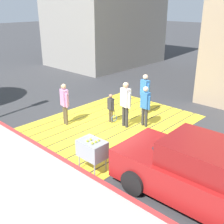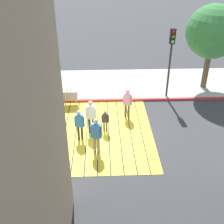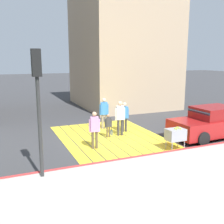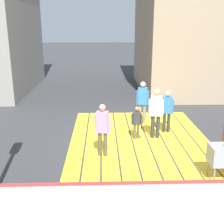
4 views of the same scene
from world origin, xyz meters
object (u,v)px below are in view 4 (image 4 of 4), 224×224
object	(u,v)px
pedestrian_adult_trailing	(143,100)
pedestrian_teen_behind	(156,110)
pedestrian_adult_lead	(167,109)
pedestrian_child_with_racket	(137,121)
pedestrian_adult_side	(102,126)

from	to	relation	value
pedestrian_adult_trailing	pedestrian_teen_behind	size ratio (longest dim) A/B	0.98
pedestrian_adult_trailing	pedestrian_teen_behind	bearing A→B (deg)	-170.45
pedestrian_adult_lead	pedestrian_teen_behind	distance (m)	0.77
pedestrian_adult_lead	pedestrian_child_with_racket	distance (m)	1.39
pedestrian_adult_lead	pedestrian_child_with_racket	bearing A→B (deg)	118.14
pedestrian_adult_lead	pedestrian_teen_behind	world-z (taller)	pedestrian_teen_behind
pedestrian_adult_lead	pedestrian_adult_side	world-z (taller)	pedestrian_adult_side
pedestrian_adult_lead	pedestrian_adult_side	xyz separation A→B (m)	(-1.99, 2.42, 0.03)
pedestrian_adult_side	pedestrian_teen_behind	distance (m)	2.38
pedestrian_child_with_racket	pedestrian_adult_lead	bearing A→B (deg)	-61.86
pedestrian_adult_side	pedestrian_adult_trailing	bearing A→B (deg)	-28.45
pedestrian_adult_side	pedestrian_child_with_racket	bearing A→B (deg)	-42.13
pedestrian_adult_trailing	pedestrian_child_with_racket	bearing A→B (deg)	166.04
pedestrian_adult_lead	pedestrian_teen_behind	size ratio (longest dim) A/B	0.90
pedestrian_adult_trailing	pedestrian_adult_side	xyz separation A→B (m)	(-3.02, 1.63, -0.06)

